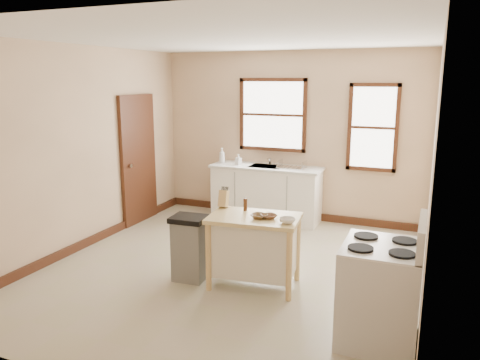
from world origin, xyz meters
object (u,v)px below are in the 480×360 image
trash_bin (190,248)px  gas_stove (381,280)px  kitchen_island (254,251)px  bowl_b (269,216)px  bowl_c (287,221)px  dish_rack (292,165)px  knife_block (224,199)px  soap_bottle_a (222,156)px  bowl_a (259,216)px  pepper_grinder (245,205)px  soap_bottle_b (239,160)px

trash_bin → gas_stove: gas_stove is taller
trash_bin → kitchen_island: bearing=6.5°
bowl_b → bowl_c: size_ratio=0.98×
dish_rack → knife_block: size_ratio=2.18×
kitchen_island → bowl_c: size_ratio=5.82×
soap_bottle_a → bowl_b: soap_bottle_a is taller
bowl_a → trash_bin: bowl_a is taller
knife_block → dish_rack: bearing=82.0°
knife_block → bowl_c: knife_block is taller
bowl_b → kitchen_island: bearing=176.6°
bowl_c → pepper_grinder: bearing=155.4°
soap_bottle_a → kitchen_island: 2.99m
kitchen_island → knife_block: (-0.47, 0.20, 0.52)m
soap_bottle_a → soap_bottle_b: bearing=-11.7°
pepper_grinder → bowl_b: pepper_grinder is taller
knife_block → gas_stove: size_ratio=0.17×
knife_block → gas_stove: (1.94, -0.87, -0.34)m
knife_block → pepper_grinder: size_ratio=1.33×
bowl_b → gas_stove: bearing=-27.0°
dish_rack → bowl_a: size_ratio=2.43×
dish_rack → bowl_b: dish_rack is taller
soap_bottle_b → gas_stove: (2.68, -3.11, -0.42)m
soap_bottle_a → bowl_a: 3.01m
soap_bottle_a → bowl_b: bearing=-60.7°
knife_block → trash_bin: 0.70m
soap_bottle_b → bowl_a: size_ratio=0.99×
soap_bottle_a → knife_block: 2.52m
soap_bottle_b → pepper_grinder: (1.04, -2.28, -0.10)m
pepper_grinder → gas_stove: gas_stove is taller
soap_bottle_a → trash_bin: 2.82m
pepper_grinder → bowl_a: bearing=-40.6°
bowl_c → gas_stove: (1.05, -0.56, -0.27)m
knife_block → bowl_c: 0.94m
knife_block → bowl_b: (0.65, -0.21, -0.08)m
bowl_a → gas_stove: bearing=-24.0°
dish_rack → bowl_a: dish_rack is taller
kitchen_island → bowl_a: bowl_a is taller
dish_rack → trash_bin: dish_rack is taller
pepper_grinder → gas_stove: bearing=-26.9°
soap_bottle_b → soap_bottle_a: bearing=-161.8°
soap_bottle_a → trash_bin: size_ratio=0.33×
kitchen_island → bowl_a: size_ratio=5.66×
soap_bottle_a → bowl_c: bearing=-58.1°
soap_bottle_b → bowl_b: size_ratio=1.04×
soap_bottle_b → bowl_b: soap_bottle_b is taller
knife_block → bowl_a: bearing=-28.2°
dish_rack → pepper_grinder: bearing=-83.0°
soap_bottle_b → trash_bin: soap_bottle_b is taller
soap_bottle_a → kitchen_island: bearing=-63.4°
gas_stove → bowl_a: bearing=156.0°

